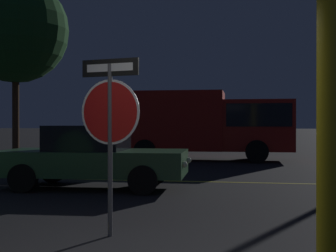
% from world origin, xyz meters
% --- Properties ---
extents(road_center_stripe, '(35.19, 0.12, 0.01)m').
position_xyz_m(road_center_stripe, '(0.00, 7.27, 0.00)').
color(road_center_stripe, gold).
rests_on(road_center_stripe, ground_plane).
extents(stop_sign, '(0.82, 0.20, 2.26)m').
position_xyz_m(stop_sign, '(-0.55, 1.52, 1.58)').
color(stop_sign, '#4C4C51').
rests_on(stop_sign, ground_plane).
extents(yellow_pole_right, '(0.17, 0.17, 2.82)m').
position_xyz_m(yellow_pole_right, '(1.82, -0.21, 1.41)').
color(yellow_pole_right, yellow).
rests_on(yellow_pole_right, ground_plane).
extents(passing_car_2, '(4.24, 2.04, 1.39)m').
position_xyz_m(passing_car_2, '(-2.22, 5.73, 0.69)').
color(passing_car_2, '#335B38').
rests_on(passing_car_2, ground_plane).
extents(delivery_truck, '(6.90, 2.64, 2.68)m').
position_xyz_m(delivery_truck, '(-0.46, 14.09, 1.49)').
color(delivery_truck, maroon).
rests_on(delivery_truck, ground_plane).
extents(tree_0, '(4.97, 4.97, 8.32)m').
position_xyz_m(tree_0, '(-9.58, 16.29, 5.83)').
color(tree_0, '#422D1E').
rests_on(tree_0, ground_plane).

